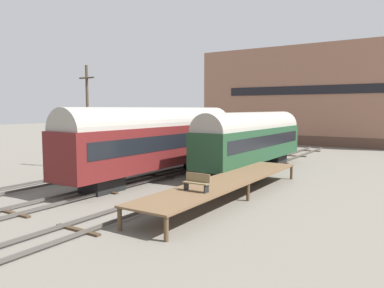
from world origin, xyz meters
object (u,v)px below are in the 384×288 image
train_car_green (252,138)px  person_worker (91,169)px  utility_pole (88,116)px  bench (197,182)px  train_car_maroon (159,138)px  train_car_grey (167,132)px

train_car_green → person_worker: size_ratio=8.55×
train_car_green → utility_pole: utility_pole is taller
person_worker → utility_pole: size_ratio=0.20×
bench → train_car_green: bearing=102.0°
train_car_maroon → utility_pole: size_ratio=2.01×
train_car_grey → train_car_maroon: bearing=-57.3°
bench → utility_pole: size_ratio=0.16×
person_worker → bench: bearing=-10.3°
train_car_maroon → person_worker: train_car_maroon is taller
train_car_maroon → utility_pole: utility_pole is taller
train_car_grey → utility_pole: utility_pole is taller
train_car_grey → train_car_green: size_ratio=1.02×
train_car_maroon → utility_pole: (-7.91, 0.14, 1.60)m
train_car_grey → utility_pole: size_ratio=1.79×
train_car_green → train_car_maroon: train_car_maroon is taller
train_car_grey → bench: bearing=-48.7°
train_car_grey → bench: train_car_grey is taller
train_car_green → person_worker: bearing=-120.7°
train_car_maroon → bench: size_ratio=12.91×
train_car_grey → bench: size_ratio=11.51×
person_worker → train_car_green: bearing=59.3°
bench → utility_pole: bearing=156.3°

